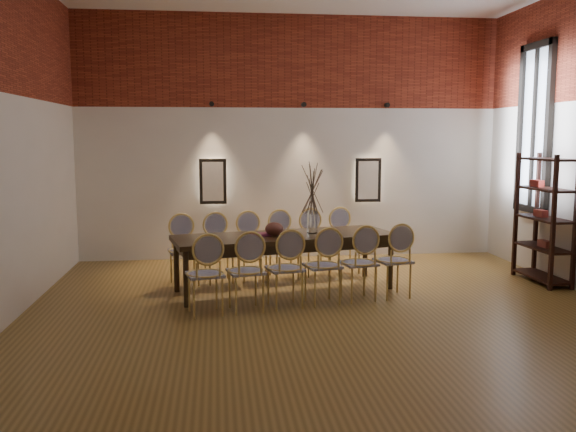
{
  "coord_description": "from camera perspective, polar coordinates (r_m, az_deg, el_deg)",
  "views": [
    {
      "loc": [
        -1.23,
        -6.61,
        2.04
      ],
      "look_at": [
        -0.36,
        0.85,
        1.05
      ],
      "focal_mm": 38.0,
      "sensor_mm": 36.0,
      "label": 1
    }
  ],
  "objects": [
    {
      "name": "chair_far_e",
      "position": [
        8.99,
        2.54,
        -2.56
      ],
      "size": [
        0.52,
        0.52,
        0.94
      ],
      "primitive_type": null,
      "rotation": [
        0.0,
        0.0,
        3.35
      ],
      "color": "#DABA62",
      "rests_on": "floor"
    },
    {
      "name": "chair_far_c",
      "position": [
        8.69,
        -3.4,
        -2.91
      ],
      "size": [
        0.52,
        0.52,
        0.94
      ],
      "primitive_type": null,
      "rotation": [
        0.0,
        0.0,
        3.35
      ],
      "color": "#DABA62",
      "rests_on": "floor"
    },
    {
      "name": "vase",
      "position": [
        8.12,
        2.28,
        -0.57
      ],
      "size": [
        0.14,
        0.14,
        0.3
      ],
      "primitive_type": "cylinder",
      "color": "silver",
      "rests_on": "dining_table"
    },
    {
      "name": "spot_fixture_mid",
      "position": [
        10.14,
        1.49,
        10.38
      ],
      "size": [
        0.08,
        0.1,
        0.08
      ],
      "primitive_type": "cylinder",
      "rotation": [
        1.57,
        0.0,
        0.0
      ],
      "color": "black",
      "rests_on": "wall_back"
    },
    {
      "name": "dried_branches",
      "position": [
        8.07,
        2.29,
        2.6
      ],
      "size": [
        0.5,
        0.5,
        0.7
      ],
      "primitive_type": null,
      "color": "#433428",
      "rests_on": "vase"
    },
    {
      "name": "dining_table",
      "position": [
        8.08,
        -0.33,
        -4.38
      ],
      "size": [
        3.02,
        1.52,
        0.75
      ],
      "primitive_type": "cube",
      "rotation": [
        0.0,
        0.0,
        0.21
      ],
      "color": "#332313",
      "rests_on": "floor"
    },
    {
      "name": "window_mullion",
      "position": [
        9.8,
        22.03,
        7.61
      ],
      "size": [
        0.06,
        0.06,
        2.4
      ],
      "primitive_type": "cube",
      "color": "black",
      "rests_on": "wall_right"
    },
    {
      "name": "chair_near_d",
      "position": [
        7.46,
        3.25,
        -4.65
      ],
      "size": [
        0.52,
        0.52,
        0.94
      ],
      "primitive_type": null,
      "rotation": [
        0.0,
        0.0,
        0.21
      ],
      "color": "#DABA62",
      "rests_on": "floor"
    },
    {
      "name": "niche_left",
      "position": [
        10.09,
        -7.04,
        3.24
      ],
      "size": [
        0.36,
        0.06,
        0.66
      ],
      "primitive_type": "cube",
      "color": "#FFEAC6",
      "rests_on": "wall_back"
    },
    {
      "name": "chair_far_a",
      "position": [
        8.49,
        -9.69,
        -3.25
      ],
      "size": [
        0.52,
        0.52,
        0.94
      ],
      "primitive_type": null,
      "rotation": [
        0.0,
        0.0,
        3.35
      ],
      "color": "#DABA62",
      "rests_on": "floor"
    },
    {
      "name": "chair_near_f",
      "position": [
        7.86,
        9.8,
        -4.12
      ],
      "size": [
        0.52,
        0.52,
        0.94
      ],
      "primitive_type": null,
      "rotation": [
        0.0,
        0.0,
        0.21
      ],
      "color": "#DABA62",
      "rests_on": "floor"
    },
    {
      "name": "spot_fixture_right",
      "position": [
        10.43,
        9.25,
        10.21
      ],
      "size": [
        0.08,
        0.1,
        0.08
      ],
      "primitive_type": "cylinder",
      "rotation": [
        1.57,
        0.0,
        0.0
      ],
      "color": "black",
      "rests_on": "wall_back"
    },
    {
      "name": "chair_far_b",
      "position": [
        8.58,
        -6.51,
        -3.08
      ],
      "size": [
        0.52,
        0.52,
        0.94
      ],
      "primitive_type": null,
      "rotation": [
        0.0,
        0.0,
        3.35
      ],
      "color": "#DABA62",
      "rests_on": "floor"
    },
    {
      "name": "shelving_rack",
      "position": [
        9.18,
        22.86,
        -0.22
      ],
      "size": [
        0.41,
        1.01,
        1.8
      ],
      "primitive_type": null,
      "rotation": [
        0.0,
        0.0,
        0.03
      ],
      "color": "black",
      "rests_on": "floor"
    },
    {
      "name": "chair_near_b",
      "position": [
        7.16,
        -3.95,
        -5.17
      ],
      "size": [
        0.52,
        0.52,
        0.94
      ],
      "primitive_type": null,
      "rotation": [
        0.0,
        0.0,
        0.21
      ],
      "color": "#DABA62",
      "rests_on": "floor"
    },
    {
      "name": "chair_far_d",
      "position": [
        8.83,
        -0.38,
        -2.73
      ],
      "size": [
        0.52,
        0.52,
        0.94
      ],
      "primitive_type": null,
      "rotation": [
        0.0,
        0.0,
        3.35
      ],
      "color": "#DABA62",
      "rests_on": "floor"
    },
    {
      "name": "window_frame",
      "position": [
        9.8,
        22.03,
        7.61
      ],
      "size": [
        0.08,
        0.9,
        2.5
      ],
      "primitive_type": "cube",
      "color": "black",
      "rests_on": "wall_right"
    },
    {
      "name": "niche_right",
      "position": [
        10.4,
        7.47,
        3.36
      ],
      "size": [
        0.36,
        0.06,
        0.66
      ],
      "primitive_type": "cube",
      "color": "#FFEAC6",
      "rests_on": "wall_back"
    },
    {
      "name": "wall_back",
      "position": [
        10.23,
        0.26,
        7.28
      ],
      "size": [
        7.0,
        0.1,
        4.0
      ],
      "primitive_type": "cube",
      "color": "silver",
      "rests_on": "ground"
    },
    {
      "name": "brick_band_back",
      "position": [
        10.24,
        0.31,
        14.29
      ],
      "size": [
        7.0,
        0.02,
        1.5
      ],
      "primitive_type": "cube",
      "color": "maroon",
      "rests_on": "ground"
    },
    {
      "name": "chair_near_c",
      "position": [
        7.29,
        -0.28,
        -4.92
      ],
      "size": [
        0.52,
        0.52,
        0.94
      ],
      "primitive_type": null,
      "rotation": [
        0.0,
        0.0,
        0.21
      ],
      "color": "#DABA62",
      "rests_on": "floor"
    },
    {
      "name": "chair_near_a",
      "position": [
        7.05,
        -7.76,
        -5.41
      ],
      "size": [
        0.52,
        0.52,
        0.94
      ],
      "primitive_type": null,
      "rotation": [
        0.0,
        0.0,
        0.21
      ],
      "color": "#DABA62",
      "rests_on": "floor"
    },
    {
      "name": "chair_far_f",
      "position": [
        9.17,
        5.35,
        -2.38
      ],
      "size": [
        0.52,
        0.52,
        0.94
      ],
      "primitive_type": null,
      "rotation": [
        0.0,
        0.0,
        3.35
      ],
      "color": "#DABA62",
      "rests_on": "floor"
    },
    {
      "name": "wall_front",
      "position": [
        3.3,
        15.4,
        6.58
      ],
      "size": [
        7.0,
        0.1,
        4.0
      ],
      "primitive_type": "cube",
      "color": "silver",
      "rests_on": "ground"
    },
    {
      "name": "spot_fixture_left",
      "position": [
        10.04,
        -7.15,
        10.36
      ],
      "size": [
        0.08,
        0.1,
        0.08
      ],
      "primitive_type": "cylinder",
      "rotation": [
        1.57,
        0.0,
        0.0
      ],
      "color": "black",
      "rests_on": "wall_back"
    },
    {
      "name": "chair_near_e",
      "position": [
        7.65,
        6.61,
        -4.39
      ],
      "size": [
        0.52,
        0.52,
        0.94
      ],
      "primitive_type": null,
      "rotation": [
        0.0,
        0.0,
        0.21
      ],
      "color": "#DABA62",
      "rests_on": "floor"
    },
    {
      "name": "bowl",
      "position": [
        7.9,
        -1.29,
        -1.23
      ],
      "size": [
        0.24,
        0.24,
        0.18
      ],
      "primitive_type": "ellipsoid",
      "color": "#58281E",
      "rests_on": "dining_table"
    },
    {
      "name": "window_glass",
      "position": [
        9.81,
        22.14,
        7.6
      ],
      "size": [
        0.02,
        0.78,
        2.38
      ],
      "primitive_type": "cube",
      "color": "silver",
      "rests_on": "wall_right"
    },
    {
      "name": "book",
      "position": [
        7.94,
        -2.58,
        -1.74
      ],
      "size": [
        0.29,
        0.23,
        0.03
      ],
      "primitive_type": "cube",
      "rotation": [
        0.0,
        0.0,
        0.21
      ],
      "color": "#902F59",
      "rests_on": "dining_table"
    },
    {
      "name": "floor",
      "position": [
        7.03,
        3.79,
        -9.46
      ],
      "size": [
        7.0,
        7.0,
        0.02
      ],
      "primitive_type": "cube",
      "color": "olive",
      "rests_on": "ground"
    }
  ]
}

